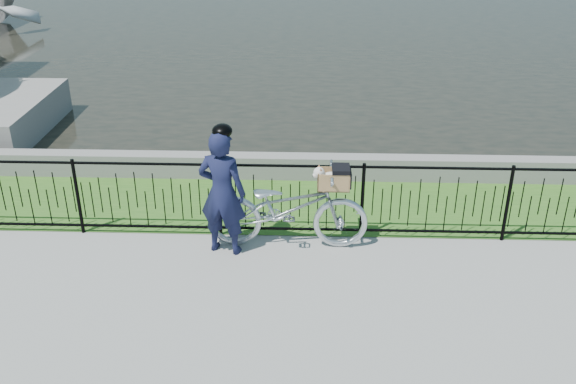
{
  "coord_description": "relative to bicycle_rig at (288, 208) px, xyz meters",
  "views": [
    {
      "loc": [
        0.25,
        -6.36,
        4.63
      ],
      "look_at": [
        -0.01,
        1.0,
        1.0
      ],
      "focal_mm": 40.0,
      "sensor_mm": 36.0,
      "label": 1
    }
  ],
  "objects": [
    {
      "name": "grass_strip",
      "position": [
        0.02,
        1.24,
        -0.58
      ],
      "size": [
        60.0,
        2.0,
        0.01
      ],
      "primitive_type": "cube",
      "color": "#396921",
      "rests_on": "ground"
    },
    {
      "name": "ground",
      "position": [
        0.02,
        -1.36,
        -0.59
      ],
      "size": [
        120.0,
        120.0,
        0.0
      ],
      "primitive_type": "plane",
      "color": "gray",
      "rests_on": "ground"
    },
    {
      "name": "cyclist",
      "position": [
        -0.86,
        -0.17,
        0.32
      ],
      "size": [
        0.72,
        0.55,
        1.83
      ],
      "color": "#141737",
      "rests_on": "ground"
    },
    {
      "name": "fence",
      "position": [
        0.02,
        0.24,
        -0.01
      ],
      "size": [
        14.0,
        0.06,
        1.15
      ],
      "primitive_type": null,
      "color": "black",
      "rests_on": "ground"
    },
    {
      "name": "quay_wall",
      "position": [
        0.02,
        2.24,
        -0.39
      ],
      "size": [
        60.0,
        0.3,
        0.4
      ],
      "primitive_type": "cube",
      "color": "gray",
      "rests_on": "ground"
    },
    {
      "name": "bicycle_rig",
      "position": [
        0.0,
        0.0,
        0.0
      ],
      "size": [
        2.2,
        0.77,
        1.22
      ],
      "color": "silver",
      "rests_on": "ground"
    }
  ]
}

